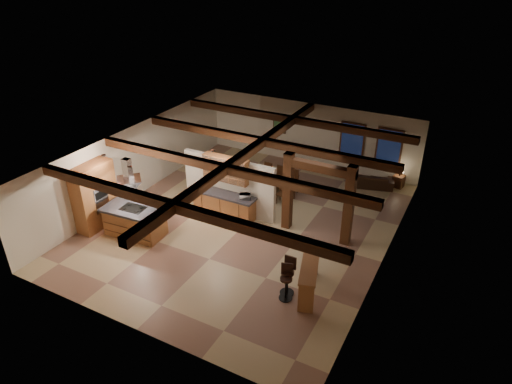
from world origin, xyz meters
The scene contains 22 objects.
ground centered at (0.00, 0.00, 0.00)m, with size 12.00×12.00×0.00m, color #C7B184.
room_walls centered at (0.00, 0.00, 1.78)m, with size 12.00×12.00×12.00m.
ceiling_beams centered at (0.00, 0.00, 2.76)m, with size 10.00×12.00×0.28m.
timber_posts centered at (2.50, 0.50, 1.76)m, with size 2.50×0.30×2.90m.
partition_wall centered at (-1.00, 0.50, 1.10)m, with size 3.80×0.18×2.20m, color silver.
pantry_cabinet centered at (-4.67, -2.60, 1.20)m, with size 0.67×1.60×2.40m.
back_counter centered at (-1.00, 0.11, 0.48)m, with size 2.50×0.66×0.94m.
upper_display_cabinet centered at (-1.00, 0.31, 1.85)m, with size 1.80×0.36×0.95m.
range_hood centered at (-3.09, -2.43, 1.78)m, with size 1.10×1.10×1.40m.
back_windows centered at (2.80, 5.93, 1.50)m, with size 2.70×0.07×1.70m.
framed_art centered at (-1.50, 5.94, 1.70)m, with size 0.65×0.05×0.85m.
recessed_cans centered at (-2.53, -1.93, 2.87)m, with size 3.16×2.46×0.03m.
kitchen_island centered at (-3.09, -2.43, 0.53)m, with size 2.22×1.30×1.06m.
dining_table centered at (-0.08, 2.65, 0.32)m, with size 1.81×1.01×0.64m, color #3C200F.
sofa centered at (3.16, 5.03, 0.29)m, with size 1.97×0.77×0.58m, color black.
microwave centered at (-0.10, 0.11, 1.05)m, with size 0.38×0.26×0.21m, color #B3B3B8.
bar_counter centered at (3.44, -2.45, 0.68)m, with size 1.01×1.97×1.01m.
side_table centered at (4.27, 5.55, 0.26)m, with size 0.42×0.42×0.52m, color #361B0D.
table_lamp centered at (4.27, 5.55, 0.78)m, with size 0.30×0.30×0.36m.
bar_stool_a centered at (2.97, -2.99, 0.57)m, with size 0.42×0.43×1.13m.
bar_stool_b centered at (2.92, -2.77, 0.61)m, with size 0.42×0.42×1.20m.
dining_chairs centered at (-0.08, 2.65, 0.54)m, with size 1.71×1.71×1.05m.
Camera 1 is at (6.98, -12.40, 8.95)m, focal length 32.00 mm.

